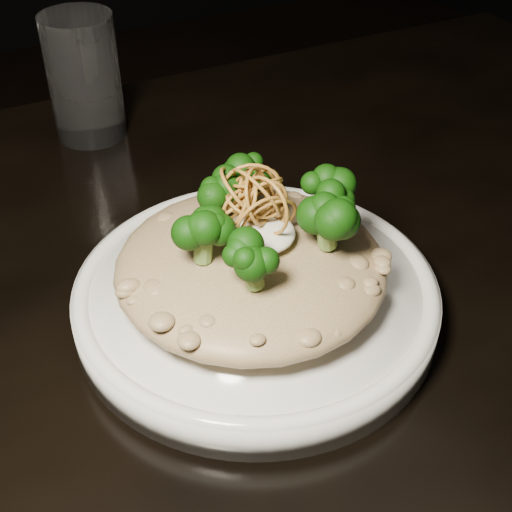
{
  "coord_description": "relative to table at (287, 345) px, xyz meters",
  "views": [
    {
      "loc": [
        -0.22,
        -0.39,
        1.12
      ],
      "look_at": [
        -0.05,
        -0.03,
        0.81
      ],
      "focal_mm": 50.0,
      "sensor_mm": 36.0,
      "label": 1
    }
  ],
  "objects": [
    {
      "name": "cheese",
      "position": [
        -0.04,
        -0.03,
        0.16
      ],
      "size": [
        0.05,
        0.05,
        0.01
      ],
      "primitive_type": "ellipsoid",
      "color": "silver",
      "rests_on": "risotto"
    },
    {
      "name": "plate",
      "position": [
        -0.05,
        -0.03,
        0.1
      ],
      "size": [
        0.27,
        0.27,
        0.03
      ],
      "primitive_type": "cylinder",
      "color": "white",
      "rests_on": "table"
    },
    {
      "name": "broccoli",
      "position": [
        -0.04,
        -0.03,
        0.18
      ],
      "size": [
        0.13,
        0.13,
        0.05
      ],
      "primitive_type": null,
      "color": "black",
      "rests_on": "risotto"
    },
    {
      "name": "shallots",
      "position": [
        -0.04,
        -0.02,
        0.18
      ],
      "size": [
        0.05,
        0.05,
        0.03
      ],
      "primitive_type": null,
      "color": "#905B1E",
      "rests_on": "cheese"
    },
    {
      "name": "risotto",
      "position": [
        -0.05,
        -0.03,
        0.13
      ],
      "size": [
        0.19,
        0.19,
        0.04
      ],
      "primitive_type": "ellipsoid",
      "color": "brown",
      "rests_on": "plate"
    },
    {
      "name": "drinking_glass",
      "position": [
        -0.08,
        0.3,
        0.15
      ],
      "size": [
        0.07,
        0.07,
        0.13
      ],
      "primitive_type": "cylinder",
      "rotation": [
        0.0,
        0.0,
        0.0
      ],
      "color": "silver",
      "rests_on": "table"
    },
    {
      "name": "table",
      "position": [
        0.0,
        0.0,
        0.0
      ],
      "size": [
        1.1,
        0.8,
        0.75
      ],
      "color": "black",
      "rests_on": "ground"
    }
  ]
}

